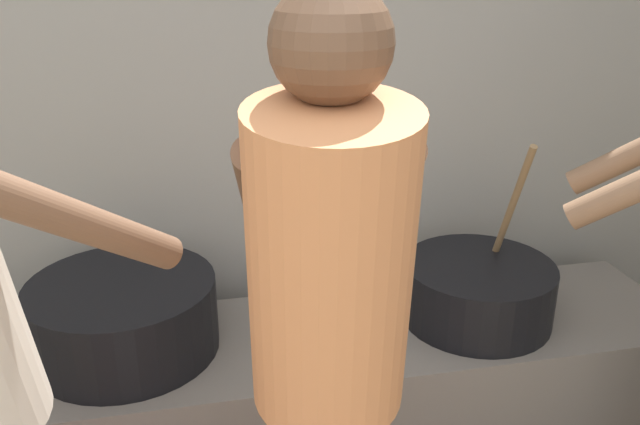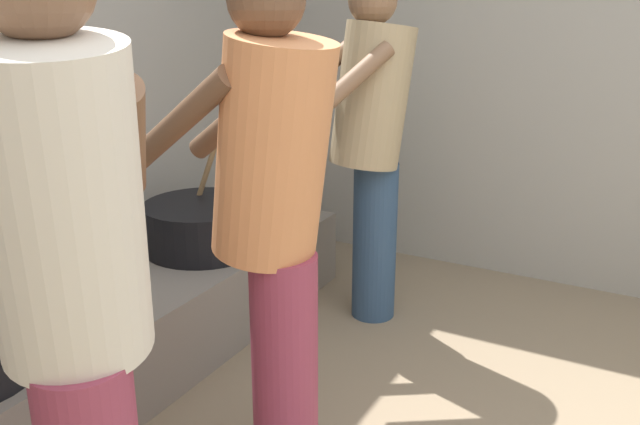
{
  "view_description": "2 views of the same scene",
  "coord_description": "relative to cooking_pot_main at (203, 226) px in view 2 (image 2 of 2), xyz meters",
  "views": [
    {
      "loc": [
        0.06,
        0.14,
        1.58
      ],
      "look_at": [
        0.39,
        1.68,
        0.95
      ],
      "focal_mm": 36.8,
      "sensor_mm": 36.0,
      "label": 1
    },
    {
      "loc": [
        -1.23,
        0.2,
        1.46
      ],
      "look_at": [
        0.51,
        1.14,
        0.81
      ],
      "focal_mm": 38.08,
      "sensor_mm": 36.0,
      "label": 2
    }
  ],
  "objects": [
    {
      "name": "hearth_ledge",
      "position": [
        -0.6,
        0.01,
        -0.29
      ],
      "size": [
        2.66,
        0.6,
        0.36
      ],
      "primitive_type": "cube",
      "color": "slate",
      "rests_on": "ground_plane"
    },
    {
      "name": "cooking_pot_main",
      "position": [
        0.0,
        0.0,
        0.0
      ],
      "size": [
        0.52,
        0.52,
        0.66
      ],
      "color": "black",
      "rests_on": "hearth_ledge"
    },
    {
      "name": "cook_in_cream_shirt",
      "position": [
        -1.42,
        -0.81,
        0.43
      ],
      "size": [
        0.69,
        0.69,
        1.58
      ],
      "color": "#8C3347",
      "rests_on": "ground_plane"
    },
    {
      "name": "cook_in_orange_shirt",
      "position": [
        -0.72,
        -0.83,
        0.41
      ],
      "size": [
        0.41,
        0.68,
        1.54
      ],
      "color": "#8C3347",
      "rests_on": "ground_plane"
    },
    {
      "name": "cook_in_tan_shirt",
      "position": [
        0.4,
        -0.62,
        0.4
      ],
      "size": [
        0.71,
        0.61,
        1.52
      ],
      "color": "navy",
      "rests_on": "ground_plane"
    }
  ]
}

